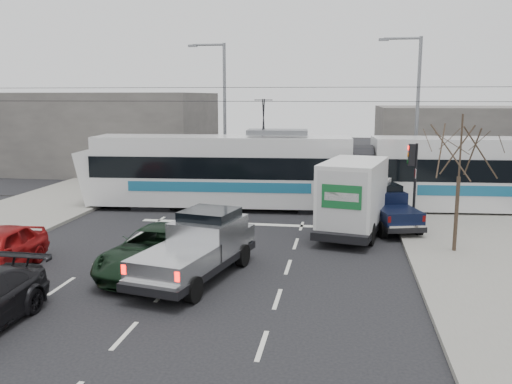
# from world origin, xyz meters

# --- Properties ---
(ground) EXTENTS (120.00, 120.00, 0.00)m
(ground) POSITION_xyz_m (0.00, 0.00, 0.00)
(ground) COLOR black
(ground) RESTS_ON ground
(rails) EXTENTS (60.00, 1.60, 0.03)m
(rails) POSITION_xyz_m (0.00, 10.00, 0.01)
(rails) COLOR #33302D
(rails) RESTS_ON ground
(building_left) EXTENTS (14.00, 10.00, 6.00)m
(building_left) POSITION_xyz_m (-14.00, 22.00, 3.00)
(building_left) COLOR slate
(building_left) RESTS_ON ground
(building_right) EXTENTS (12.00, 10.00, 5.00)m
(building_right) POSITION_xyz_m (12.00, 24.00, 2.50)
(building_right) COLOR slate
(building_right) RESTS_ON ground
(bare_tree) EXTENTS (2.40, 2.40, 5.00)m
(bare_tree) POSITION_xyz_m (7.60, 2.50, 3.79)
(bare_tree) COLOR #47382B
(bare_tree) RESTS_ON ground
(traffic_signal) EXTENTS (0.44, 0.44, 3.60)m
(traffic_signal) POSITION_xyz_m (6.47, 6.50, 2.74)
(traffic_signal) COLOR black
(traffic_signal) RESTS_ON ground
(street_lamp_near) EXTENTS (2.38, 0.25, 9.00)m
(street_lamp_near) POSITION_xyz_m (7.31, 14.00, 5.11)
(street_lamp_near) COLOR slate
(street_lamp_near) RESTS_ON ground
(street_lamp_far) EXTENTS (2.38, 0.25, 9.00)m
(street_lamp_far) POSITION_xyz_m (-4.19, 16.00, 5.11)
(street_lamp_far) COLOR slate
(street_lamp_far) RESTS_ON ground
(catenary) EXTENTS (60.00, 0.20, 7.00)m
(catenary) POSITION_xyz_m (0.00, 10.00, 3.88)
(catenary) COLOR black
(catenary) RESTS_ON ground
(tram) EXTENTS (27.43, 4.76, 5.57)m
(tram) POSITION_xyz_m (4.33, 9.86, 1.98)
(tram) COLOR silver
(tram) RESTS_ON ground
(silver_pickup) EXTENTS (3.08, 5.93, 2.05)m
(silver_pickup) POSITION_xyz_m (-1.03, -1.35, 1.02)
(silver_pickup) COLOR black
(silver_pickup) RESTS_ON ground
(box_truck) EXTENTS (3.48, 6.65, 3.16)m
(box_truck) POSITION_xyz_m (4.02, 5.10, 1.56)
(box_truck) COLOR black
(box_truck) RESTS_ON ground
(navy_pickup) EXTENTS (2.73, 4.71, 1.87)m
(navy_pickup) POSITION_xyz_m (5.42, 6.30, 0.92)
(navy_pickup) COLOR black
(navy_pickup) RESTS_ON ground
(green_car) EXTENTS (3.03, 5.56, 1.48)m
(green_car) POSITION_xyz_m (-2.57, -1.14, 0.74)
(green_car) COLOR black
(green_car) RESTS_ON ground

